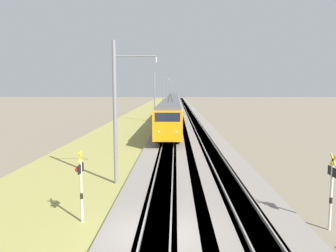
# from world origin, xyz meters

# --- Properties ---
(ground_plane) EXTENTS (400.00, 400.00, 0.00)m
(ground_plane) POSITION_xyz_m (0.00, 0.00, 0.00)
(ground_plane) COLOR #7A705B
(ballast_main) EXTENTS (240.00, 4.40, 0.30)m
(ballast_main) POSITION_xyz_m (50.00, 0.00, 0.15)
(ballast_main) COLOR gray
(ballast_main) RESTS_ON ground
(ballast_adjacent) EXTENTS (240.00, 4.40, 0.30)m
(ballast_adjacent) POSITION_xyz_m (50.00, -3.81, 0.15)
(ballast_adjacent) COLOR gray
(ballast_adjacent) RESTS_ON ground
(track_main) EXTENTS (240.00, 1.57, 0.45)m
(track_main) POSITION_xyz_m (50.00, 0.00, 0.16)
(track_main) COLOR #4C4238
(track_main) RESTS_ON ground
(track_adjacent) EXTENTS (240.00, 1.57, 0.45)m
(track_adjacent) POSITION_xyz_m (50.00, -3.81, 0.16)
(track_adjacent) COLOR #4C4238
(track_adjacent) RESTS_ON ground
(grass_verge) EXTENTS (240.00, 9.18, 0.12)m
(grass_verge) POSITION_xyz_m (50.00, 5.64, 0.06)
(grass_verge) COLOR #99934C
(grass_verge) RESTS_ON ground
(passenger_train) EXTENTS (83.63, 2.82, 4.98)m
(passenger_train) POSITION_xyz_m (58.91, 0.00, 2.32)
(passenger_train) COLOR orange
(passenger_train) RESTS_ON ground
(crossing_signal_near) EXTENTS (0.70, 0.23, 3.15)m
(crossing_signal_near) POSITION_xyz_m (1.42, 3.24, 1.91)
(crossing_signal_near) COLOR beige
(crossing_signal_near) RESTS_ON ground
(crossing_signal_far) EXTENTS (0.70, 0.23, 3.15)m
(crossing_signal_far) POSITION_xyz_m (1.13, -6.98, 1.91)
(crossing_signal_far) COLOR beige
(crossing_signal_far) RESTS_ON ground
(catenary_mast_near) EXTENTS (0.22, 2.56, 8.44)m
(catenary_mast_near) POSITION_xyz_m (7.08, 2.74, 4.36)
(catenary_mast_near) COLOR slate
(catenary_mast_near) RESTS_ON ground
(catenary_mast_mid) EXTENTS (0.22, 2.56, 8.29)m
(catenary_mast_mid) POSITION_xyz_m (43.07, 2.74, 4.29)
(catenary_mast_mid) COLOR slate
(catenary_mast_mid) RESTS_ON ground
(catenary_mast_far) EXTENTS (0.22, 2.56, 8.36)m
(catenary_mast_far) POSITION_xyz_m (79.06, 2.74, 4.32)
(catenary_mast_far) COLOR slate
(catenary_mast_far) RESTS_ON ground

